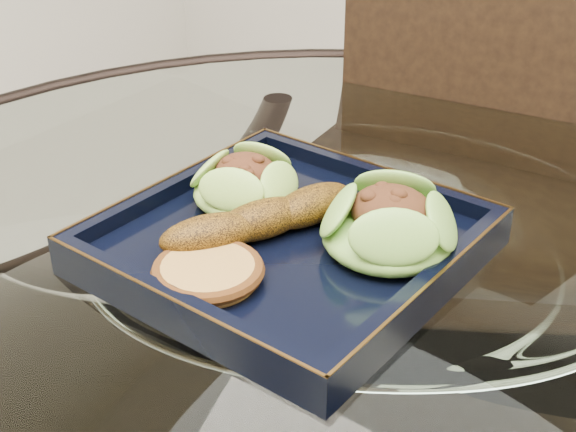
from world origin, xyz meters
The scene contains 7 objects.
dining_table centered at (0.00, 0.00, 0.60)m, with size 1.13×1.13×0.77m.
dining_chair centered at (-0.03, 0.29, 0.55)m, with size 0.47×0.47×0.98m.
navy_plate centered at (-0.06, -0.02, 0.77)m, with size 0.27×0.27×0.02m, color black.
lettuce_wrap_left centered at (-0.12, 0.01, 0.80)m, with size 0.09×0.09×0.03m, color #63982C.
lettuce_wrap_right centered at (0.02, 0.01, 0.80)m, with size 0.11×0.11×0.04m, color #569A2C.
roasted_plantain centered at (-0.08, -0.03, 0.80)m, with size 0.17×0.04×0.03m, color #68400B.
crumb_patty centered at (-0.07, -0.10, 0.79)m, with size 0.07×0.07×0.01m, color gold.
Camera 1 is at (0.27, -0.48, 1.12)m, focal length 50.00 mm.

